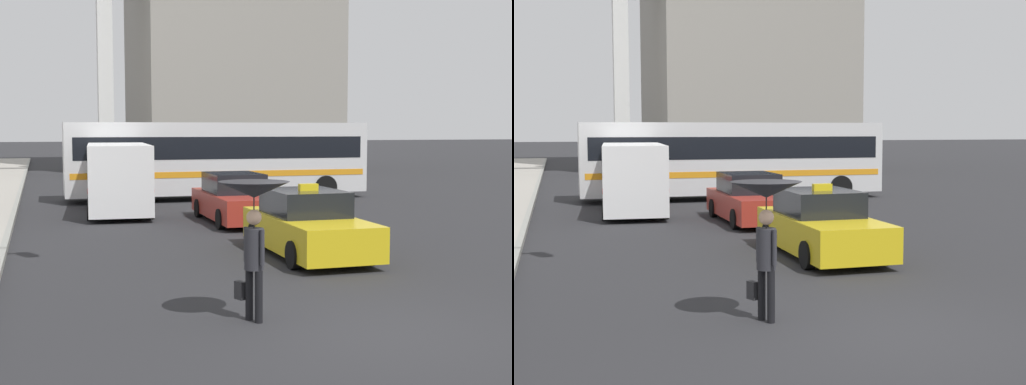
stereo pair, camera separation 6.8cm
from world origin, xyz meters
The scene contains 8 objects.
ground_plane centered at (0.00, 0.00, 0.00)m, with size 300.00×300.00×0.00m, color #262628.
taxi centered at (1.35, 6.15, 0.69)m, with size 1.91×4.56×1.66m.
sedan_red centered at (1.32, 12.37, 0.69)m, with size 1.91×4.80×1.52m.
ambulance_van centered at (-1.95, 15.51, 1.33)m, with size 2.40×5.64×2.39m.
city_bus centered at (2.56, 19.65, 1.75)m, with size 12.40×2.80×3.15m.
pedestrian_with_umbrella centered at (-1.46, 1.10, 1.74)m, with size 1.08×1.08×2.13m.
traffic_light centered at (-4.94, 4.63, 4.41)m, with size 3.24×0.38×6.44m.
monument_cross centered at (-0.52, 35.86, 9.32)m, with size 7.23×0.90×16.42m.
Camera 2 is at (-4.46, -9.09, 2.93)m, focal length 50.00 mm.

